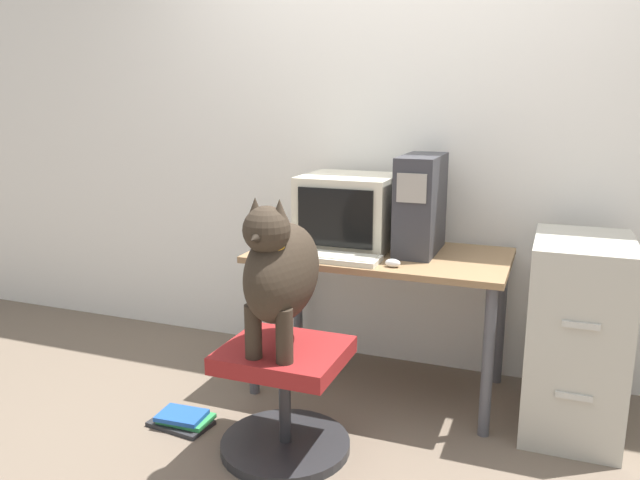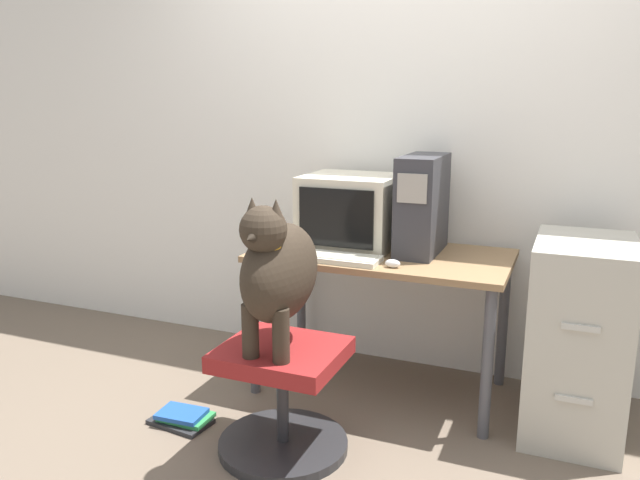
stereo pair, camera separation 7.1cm
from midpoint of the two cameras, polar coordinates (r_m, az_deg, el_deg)
ground_plane at (r=3.01m, az=4.15°, el=-15.88°), size 12.00×12.00×0.00m
wall_back at (r=3.34m, az=8.56°, el=10.29°), size 8.00×0.05×2.60m
desk at (r=3.06m, az=6.31°, el=-2.84°), size 1.22×0.66×0.71m
crt_monitor at (r=3.14m, az=3.47°, el=2.68°), size 0.45×0.42×0.36m
pc_tower at (r=3.03m, az=9.99°, el=3.21°), size 0.18×0.42×0.47m
keyboard at (r=2.88m, az=1.86°, el=-1.60°), size 0.44×0.17×0.03m
computer_mouse at (r=2.78m, az=7.38°, el=-2.15°), size 0.07×0.04×0.04m
office_chair at (r=2.66m, az=-2.66°, el=-14.02°), size 0.54×0.54×0.46m
dog at (r=2.44m, az=-3.05°, el=-2.68°), size 0.24×0.51×0.63m
filing_cabinet at (r=2.96m, az=23.15°, el=-8.23°), size 0.40×0.59×0.86m
book_stack_floor at (r=3.00m, az=-11.77°, el=-15.63°), size 0.29×0.20×0.06m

